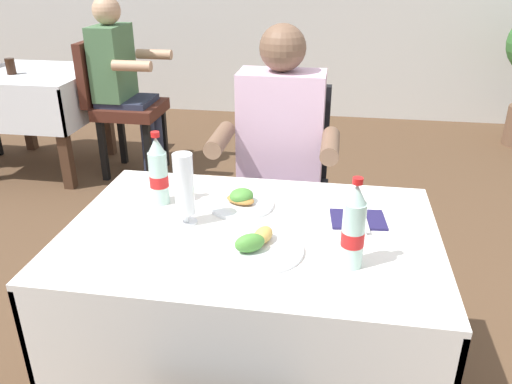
{
  "coord_description": "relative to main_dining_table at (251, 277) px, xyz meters",
  "views": [
    {
      "loc": [
        0.1,
        -1.35,
        1.51
      ],
      "look_at": [
        -0.13,
        0.12,
        0.82
      ],
      "focal_mm": 35.97,
      "sensor_mm": 36.0,
      "label": 1
    }
  ],
  "objects": [
    {
      "name": "main_dining_table",
      "position": [
        0.0,
        0.0,
        0.0
      ],
      "size": [
        1.14,
        0.78,
        0.74
      ],
      "color": "white",
      "rests_on": "ground"
    },
    {
      "name": "chair_far_diner_seat",
      "position": [
        -0.0,
        0.78,
        -0.01
      ],
      "size": [
        0.44,
        0.5,
        0.97
      ],
      "color": "black",
      "rests_on": "ground"
    },
    {
      "name": "seated_diner_far",
      "position": [
        0.01,
        0.67,
        0.15
      ],
      "size": [
        0.5,
        0.46,
        1.26
      ],
      "color": "#282D42",
      "rests_on": "ground"
    },
    {
      "name": "plate_near_camera",
      "position": [
        0.04,
        -0.12,
        0.19
      ],
      "size": [
        0.25,
        0.25,
        0.07
      ],
      "color": "white",
      "rests_on": "main_dining_table"
    },
    {
      "name": "plate_far_diner",
      "position": [
        -0.06,
        0.15,
        0.19
      ],
      "size": [
        0.22,
        0.22,
        0.06
      ],
      "color": "white",
      "rests_on": "main_dining_table"
    },
    {
      "name": "beer_glass_left",
      "position": [
        -0.21,
        0.01,
        0.3
      ],
      "size": [
        0.07,
        0.07,
        0.23
      ],
      "color": "white",
      "rests_on": "main_dining_table"
    },
    {
      "name": "cola_bottle_primary",
      "position": [
        -0.33,
        0.14,
        0.29
      ],
      "size": [
        0.06,
        0.06,
        0.25
      ],
      "color": "silver",
      "rests_on": "main_dining_table"
    },
    {
      "name": "cola_bottle_secondary",
      "position": [
        0.3,
        -0.16,
        0.29
      ],
      "size": [
        0.06,
        0.06,
        0.26
      ],
      "color": "silver",
      "rests_on": "main_dining_table"
    },
    {
      "name": "napkin_cutlery_set",
      "position": [
        0.33,
        0.11,
        0.18
      ],
      "size": [
        0.18,
        0.19,
        0.01
      ],
      "color": "#231E4C",
      "rests_on": "main_dining_table"
    },
    {
      "name": "background_dining_table",
      "position": [
        -1.94,
        2.05,
        -0.02
      ],
      "size": [
        0.83,
        0.81,
        0.74
      ],
      "color": "white",
      "rests_on": "ground"
    },
    {
      "name": "background_chair_right",
      "position": [
        -1.32,
        2.05,
        -0.01
      ],
      "size": [
        0.5,
        0.44,
        0.97
      ],
      "color": "#4C2319",
      "rests_on": "ground"
    },
    {
      "name": "background_patron",
      "position": [
        -1.27,
        2.05,
        0.15
      ],
      "size": [
        0.46,
        0.5,
        1.26
      ],
      "color": "#282D42",
      "rests_on": "ground"
    },
    {
      "name": "background_table_tumbler",
      "position": [
        -2.04,
        1.94,
        0.23
      ],
      "size": [
        0.06,
        0.06,
        0.11
      ],
      "primitive_type": "cylinder",
      "color": "black",
      "rests_on": "background_dining_table"
    }
  ]
}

